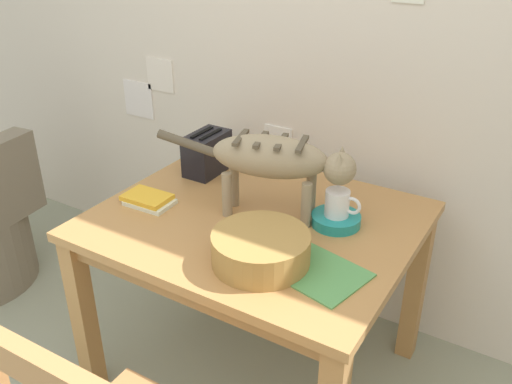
# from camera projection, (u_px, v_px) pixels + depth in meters

# --- Properties ---
(wall_rear) EXTENTS (5.06, 0.11, 2.50)m
(wall_rear) POSITION_uv_depth(u_px,v_px,m) (356.00, 41.00, 2.17)
(wall_rear) COLOR silver
(wall_rear) RESTS_ON ground_plane
(dining_table) EXTENTS (1.11, 0.93, 0.73)m
(dining_table) POSITION_uv_depth(u_px,v_px,m) (256.00, 238.00, 2.01)
(dining_table) COLOR #B57F47
(dining_table) RESTS_ON ground_plane
(cat) EXTENTS (0.69, 0.25, 0.31)m
(cat) POSITION_uv_depth(u_px,v_px,m) (276.00, 160.00, 1.87)
(cat) COLOR gray
(cat) RESTS_ON dining_table
(saucer_bowl) EXTENTS (0.17, 0.17, 0.04)m
(saucer_bowl) POSITION_uv_depth(u_px,v_px,m) (336.00, 220.00, 1.91)
(saucer_bowl) COLOR teal
(saucer_bowl) RESTS_ON dining_table
(coffee_mug) EXTENTS (0.13, 0.08, 0.09)m
(coffee_mug) POSITION_uv_depth(u_px,v_px,m) (338.00, 203.00, 1.88)
(coffee_mug) COLOR white
(coffee_mug) RESTS_ON saucer_bowl
(magazine) EXTENTS (0.33, 0.28, 0.01)m
(magazine) POSITION_uv_depth(u_px,v_px,m) (316.00, 271.00, 1.67)
(magazine) COLOR #539853
(magazine) RESTS_ON dining_table
(book_stack) EXTENTS (0.19, 0.12, 0.03)m
(book_stack) POSITION_uv_depth(u_px,v_px,m) (148.00, 200.00, 2.05)
(book_stack) COLOR silver
(book_stack) RESTS_ON dining_table
(wicker_basket) EXTENTS (0.31, 0.31, 0.10)m
(wicker_basket) POSITION_uv_depth(u_px,v_px,m) (261.00, 248.00, 1.69)
(wicker_basket) COLOR #A67C40
(wicker_basket) RESTS_ON dining_table
(toaster) EXTENTS (0.12, 0.20, 0.18)m
(toaster) POSITION_uv_depth(u_px,v_px,m) (207.00, 153.00, 2.27)
(toaster) COLOR black
(toaster) RESTS_ON dining_table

